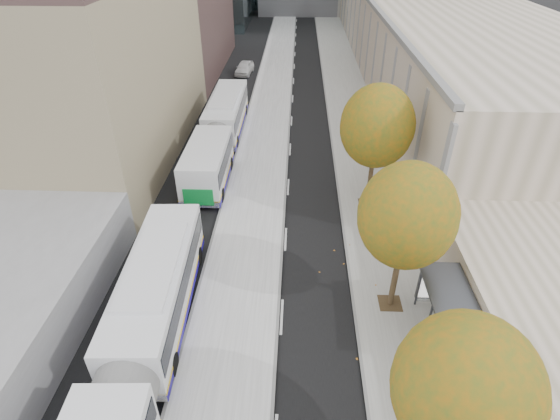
# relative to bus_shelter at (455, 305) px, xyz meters

# --- Properties ---
(bus_platform) EXTENTS (4.25, 150.00, 0.15)m
(bus_platform) POSITION_rel_bus_shelter_xyz_m (-9.56, 24.04, -2.11)
(bus_platform) COLOR #A3A3A3
(bus_platform) RESTS_ON ground
(sidewalk) EXTENTS (4.75, 150.00, 0.08)m
(sidewalk) POSITION_rel_bus_shelter_xyz_m (-1.56, 24.04, -2.15)
(sidewalk) COLOR gray
(sidewalk) RESTS_ON ground
(building_tan) EXTENTS (18.00, 92.00, 8.00)m
(building_tan) POSITION_rel_bus_shelter_xyz_m (9.81, 53.04, 1.81)
(building_tan) COLOR tan
(building_tan) RESTS_ON ground
(bus_shelter) EXTENTS (1.90, 4.40, 2.53)m
(bus_shelter) POSITION_rel_bus_shelter_xyz_m (0.00, 0.00, 0.00)
(bus_shelter) COLOR #383A3F
(bus_shelter) RESTS_ON sidewalk
(tree_b) EXTENTS (4.00, 4.00, 6.97)m
(tree_b) POSITION_rel_bus_shelter_xyz_m (-2.09, -5.96, 2.85)
(tree_b) COLOR #322517
(tree_b) RESTS_ON sidewalk
(tree_c) EXTENTS (4.20, 4.20, 7.28)m
(tree_c) POSITION_rel_bus_shelter_xyz_m (-2.09, 2.04, 3.06)
(tree_c) COLOR #322517
(tree_c) RESTS_ON sidewalk
(tree_d) EXTENTS (4.40, 4.40, 7.60)m
(tree_d) POSITION_rel_bus_shelter_xyz_m (-2.09, 11.04, 3.28)
(tree_d) COLOR #322517
(tree_d) RESTS_ON sidewalk
(bus_near) EXTENTS (3.43, 17.83, 2.95)m
(bus_near) POSITION_rel_bus_shelter_xyz_m (-12.83, -2.82, -0.57)
(bus_near) COLOR silver
(bus_near) RESTS_ON ground
(bus_far) EXTENTS (2.75, 18.06, 3.01)m
(bus_far) POSITION_rel_bus_shelter_xyz_m (-12.94, 18.64, -0.54)
(bus_far) COLOR silver
(bus_far) RESTS_ON ground
(distant_car) EXTENTS (2.22, 4.45, 1.46)m
(distant_car) POSITION_rel_bus_shelter_xyz_m (-13.30, 39.61, -1.46)
(distant_car) COLOR silver
(distant_car) RESTS_ON ground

